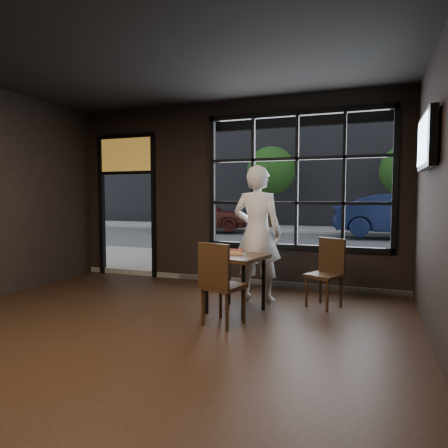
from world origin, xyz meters
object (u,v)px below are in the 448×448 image
at_px(cafe_table, 236,283).
at_px(man, 257,233).
at_px(chair_near, 224,283).
at_px(navy_car, 400,215).

distance_m(cafe_table, man, 0.95).
distance_m(chair_near, navy_car, 11.42).
bearing_deg(chair_near, navy_car, -87.43).
xyz_separation_m(cafe_table, navy_car, (2.63, 10.57, 0.48)).
bearing_deg(cafe_table, man, 94.45).
bearing_deg(cafe_table, chair_near, -74.49).
bearing_deg(man, cafe_table, 84.85).
bearing_deg(navy_car, man, 162.37).
height_order(cafe_table, navy_car, navy_car).
xyz_separation_m(chair_near, navy_car, (2.59, 11.11, 0.36)).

